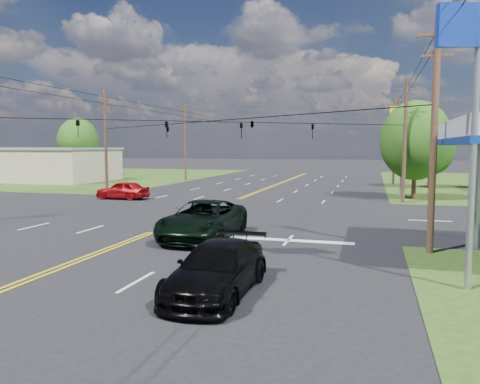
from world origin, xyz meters
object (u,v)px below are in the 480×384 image
(pole_ne, at_px, (405,139))
(suv_black, at_px, (217,269))
(pole_left_far, at_px, (185,141))
(tree_right_b, at_px, (430,148))
(pole_right_far, at_px, (394,140))
(pole_nw, at_px, (106,141))
(pickup_dkgreen, at_px, (203,220))
(tree_right_a, at_px, (415,141))
(tree_far_l, at_px, (78,141))
(polesign_se, at_px, (478,65))
(pole_se, at_px, (434,132))
(retail_nw, at_px, (45,165))

(pole_ne, height_order, suv_black, pole_ne)
(pole_left_far, xyz_separation_m, tree_right_b, (29.50, -4.00, -0.95))
(pole_left_far, height_order, pole_right_far, same)
(pole_nw, bearing_deg, pickup_dkgreen, -47.56)
(tree_right_b, bearing_deg, pole_left_far, 172.28)
(tree_right_a, xyz_separation_m, tree_far_l, (-46.00, 20.00, 0.33))
(suv_black, bearing_deg, polesign_se, 19.11)
(tree_far_l, bearing_deg, pole_ne, -27.07)
(pickup_dkgreen, bearing_deg, tree_right_b, 66.76)
(pole_se, height_order, tree_right_a, pole_se)
(retail_nw, relative_size, pole_right_far, 1.60)
(pole_nw, xyz_separation_m, suv_black, (19.37, -25.39, -4.17))
(tree_right_a, bearing_deg, pole_right_far, 93.58)
(retail_nw, xyz_separation_m, pole_right_far, (43.00, 6.00, 3.17))
(tree_right_b, bearing_deg, tree_right_a, -101.77)
(tree_far_l, bearing_deg, pole_left_far, -11.89)
(tree_far_l, xyz_separation_m, suv_black, (38.37, -48.39, -4.45))
(pole_ne, distance_m, tree_far_l, 50.54)
(pole_right_far, xyz_separation_m, tree_far_l, (-45.00, 4.00, 0.03))
(tree_right_a, bearing_deg, pickup_dkgreen, -118.22)
(pickup_dkgreen, height_order, polesign_se, polesign_se)
(pole_left_far, distance_m, tree_right_a, 31.39)
(pole_right_far, xyz_separation_m, tree_right_a, (1.00, -16.00, -0.30))
(pole_right_far, height_order, polesign_se, pole_right_far)
(tree_right_a, bearing_deg, retail_nw, 167.20)
(retail_nw, height_order, pickup_dkgreen, retail_nw)
(tree_right_a, distance_m, pickup_dkgreen, 23.60)
(tree_right_a, bearing_deg, tree_right_b, 78.23)
(tree_right_a, bearing_deg, polesign_se, -91.04)
(tree_right_b, bearing_deg, retail_nw, -177.54)
(pole_left_far, bearing_deg, pole_se, -54.90)
(pole_nw, distance_m, tree_right_a, 27.17)
(polesign_se, bearing_deg, tree_right_b, 85.53)
(suv_black, bearing_deg, tree_right_a, 75.61)
(tree_right_a, bearing_deg, pole_se, -92.73)
(tree_far_l, distance_m, polesign_se, 64.74)
(pole_ne, bearing_deg, tree_right_b, 76.87)
(pole_ne, xyz_separation_m, tree_far_l, (-45.00, 23.00, 0.28))
(pole_se, relative_size, suv_black, 1.85)
(pole_ne, relative_size, tree_far_l, 1.09)
(pole_ne, distance_m, pickup_dkgreen, 20.55)
(pickup_dkgreen, distance_m, suv_black, 8.58)
(pole_se, bearing_deg, pole_nw, 145.30)
(pole_ne, relative_size, pickup_dkgreen, 1.49)
(pole_left_far, relative_size, polesign_se, 1.19)
(pole_nw, height_order, pole_left_far, pole_left_far)
(pole_left_far, bearing_deg, suv_black, -66.42)
(tree_far_l, height_order, polesign_se, tree_far_l)
(pole_ne, bearing_deg, pole_nw, 180.00)
(suv_black, bearing_deg, tree_right_b, 76.57)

